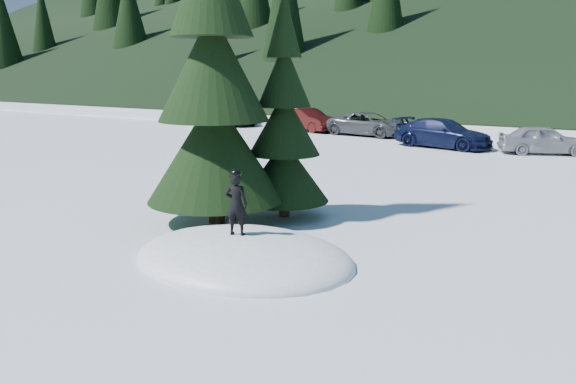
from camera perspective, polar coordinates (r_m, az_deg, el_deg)
The scene contains 10 objects.
ground at distance 10.84m, azimuth -4.53°, elevation -6.86°, with size 200.00×200.00×0.00m, color white.
snow_mound at distance 10.84m, azimuth -4.53°, elevation -6.86°, with size 4.48×3.52×0.96m, color white.
spruce_tall at distance 13.05m, azimuth -7.62°, elevation 11.12°, with size 3.20×3.20×8.60m.
spruce_short at distance 13.63m, azimuth -0.39°, elevation 6.14°, with size 2.20×2.20×5.37m.
child_skier at distance 10.61m, azimuth -5.27°, elevation -1.23°, with size 0.44×0.29×1.20m, color black.
car_0 at distance 38.39m, azimuth -5.77°, elevation 7.83°, with size 1.72×4.27×1.45m, color black.
car_1 at distance 34.52m, azimuth 1.99°, elevation 7.35°, with size 1.46×4.18×1.38m, color #340B09.
car_2 at distance 32.24m, azimuth 8.20°, elevation 6.85°, with size 2.18×4.74×1.32m, color #474B4E.
car_3 at distance 27.78m, azimuth 15.46°, elevation 5.78°, with size 1.92×4.73×1.37m, color #0E1434.
car_4 at distance 27.03m, azimuth 24.54°, elevation 4.86°, with size 1.50×3.73×1.27m, color #919299.
Camera 1 is at (6.33, -8.07, 3.50)m, focal length 35.00 mm.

